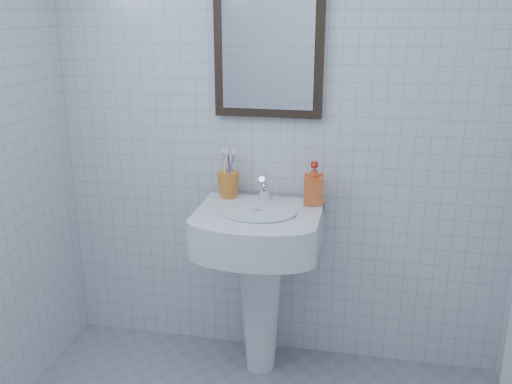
# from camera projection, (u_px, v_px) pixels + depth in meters

# --- Properties ---
(wall_back) EXTENTS (2.20, 0.02, 2.50)m
(wall_back) POSITION_uv_depth(u_px,v_px,m) (281.00, 114.00, 2.67)
(wall_back) COLOR silver
(wall_back) RESTS_ON ground
(washbasin) EXTENTS (0.56, 0.41, 0.86)m
(washbasin) POSITION_uv_depth(u_px,v_px,m) (260.00, 263.00, 2.68)
(washbasin) COLOR white
(washbasin) RESTS_ON ground
(faucet) EXTENTS (0.05, 0.12, 0.14)m
(faucet) POSITION_uv_depth(u_px,v_px,m) (264.00, 190.00, 2.68)
(faucet) COLOR silver
(faucet) RESTS_ON washbasin
(toothbrush_cup) EXTENTS (0.14, 0.14, 0.13)m
(toothbrush_cup) POSITION_uv_depth(u_px,v_px,m) (228.00, 185.00, 2.72)
(toothbrush_cup) COLOR orange
(toothbrush_cup) RESTS_ON washbasin
(soap_dispenser) EXTENTS (0.10, 0.10, 0.20)m
(soap_dispenser) POSITION_uv_depth(u_px,v_px,m) (314.00, 183.00, 2.63)
(soap_dispenser) COLOR #C43D13
(soap_dispenser) RESTS_ON washbasin
(wall_mirror) EXTENTS (0.50, 0.04, 0.62)m
(wall_mirror) POSITION_uv_depth(u_px,v_px,m) (268.00, 49.00, 2.57)
(wall_mirror) COLOR black
(wall_mirror) RESTS_ON wall_back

